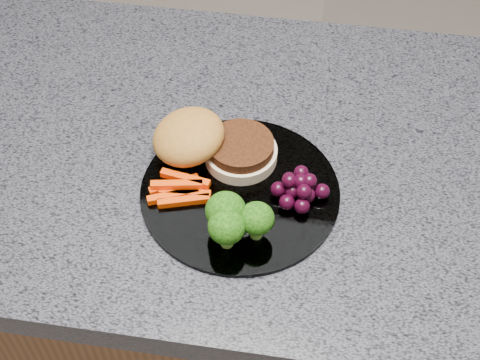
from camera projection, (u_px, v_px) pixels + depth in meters
The scene contains 7 objects.
island_cabinet at pixel (284, 319), 1.28m from camera, with size 1.20×0.60×0.86m, color brown.
countertop at pixel (301, 164), 0.93m from camera, with size 1.20×0.60×0.04m, color #51525B.
plate at pixel (240, 191), 0.87m from camera, with size 0.26×0.26×0.01m, color white.
burger at pixel (207, 144), 0.89m from camera, with size 0.19×0.12×0.05m.
carrot_sticks at pixel (180, 189), 0.86m from camera, with size 0.08×0.06×0.02m.
broccoli at pixel (234, 218), 0.80m from camera, with size 0.08×0.07×0.06m.
grape_bunch at pixel (299, 188), 0.85m from camera, with size 0.08×0.06×0.04m.
Camera 1 is at (0.01, -0.62, 1.58)m, focal length 50.00 mm.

